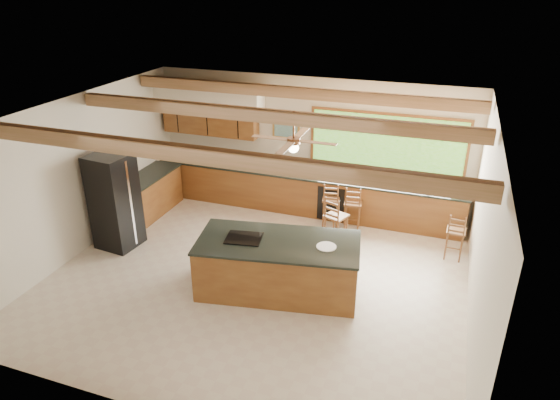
% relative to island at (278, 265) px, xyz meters
% --- Properties ---
extents(ground, '(7.20, 7.20, 0.00)m').
position_rel_island_xyz_m(ground, '(-0.48, 0.21, -0.47)').
color(ground, beige).
rests_on(ground, ground).
extents(room_shell, '(7.27, 6.54, 3.02)m').
position_rel_island_xyz_m(room_shell, '(-0.65, 0.87, 1.74)').
color(room_shell, beige).
rests_on(room_shell, ground).
extents(counter_run, '(7.12, 3.10, 1.23)m').
position_rel_island_xyz_m(counter_run, '(-1.30, 2.73, -0.01)').
color(counter_run, brown).
rests_on(counter_run, ground).
extents(island, '(2.89, 1.72, 0.96)m').
position_rel_island_xyz_m(island, '(0.00, 0.00, 0.00)').
color(island, brown).
rests_on(island, ground).
extents(refrigerator, '(0.81, 0.80, 1.91)m').
position_rel_island_xyz_m(refrigerator, '(-3.53, 0.41, 0.48)').
color(refrigerator, black).
rests_on(refrigerator, ground).
extents(bar_stool_a, '(0.42, 0.42, 1.01)m').
position_rel_island_xyz_m(bar_stool_a, '(0.25, 2.61, 0.12)').
color(bar_stool_a, brown).
rests_on(bar_stool_a, ground).
extents(bar_stool_b, '(0.40, 0.40, 1.01)m').
position_rel_island_xyz_m(bar_stool_b, '(0.74, 2.57, 0.12)').
color(bar_stool_b, brown).
rests_on(bar_stool_b, ground).
extents(bar_stool_c, '(0.50, 0.50, 1.08)m').
position_rel_island_xyz_m(bar_stool_c, '(0.57, 1.76, 0.17)').
color(bar_stool_c, brown).
rests_on(bar_stool_c, ground).
extents(bar_stool_d, '(0.36, 0.36, 0.96)m').
position_rel_island_xyz_m(bar_stool_d, '(2.82, 2.05, 0.09)').
color(bar_stool_d, brown).
rests_on(bar_stool_d, ground).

